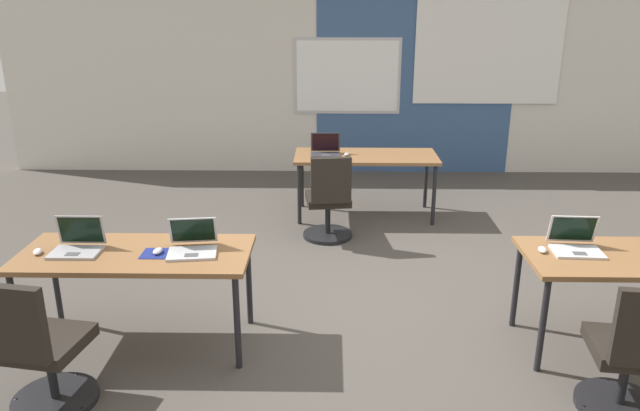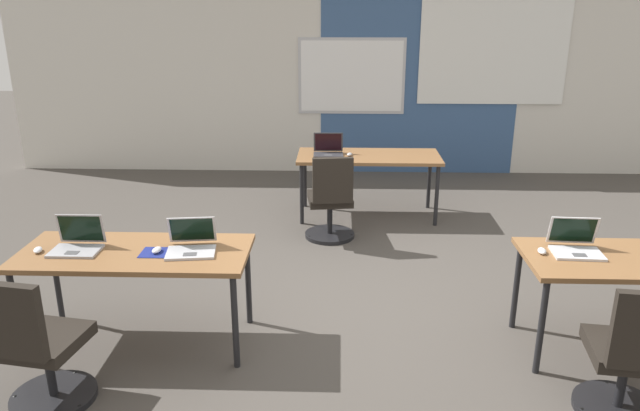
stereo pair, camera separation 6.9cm
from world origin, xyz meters
The scene contains 16 objects.
ground_plane centered at (0.00, 0.00, 0.00)m, with size 24.00×24.00×0.00m.
back_wall_assembly centered at (0.04, 4.20, 1.41)m, with size 10.00×0.27×2.80m.
desk_near_left centered at (-1.75, -0.60, 0.66)m, with size 1.60×0.70×0.72m.
desk_far_center centered at (0.00, 2.20, 0.66)m, with size 1.60×0.70×0.72m.
laptop_near_left_inner centered at (-1.35, -0.59, 0.77)m, with size 0.37×0.35×0.23m.
mousepad_near_left_inner centered at (-1.58, -0.63, 0.72)m, with size 0.22×0.19×0.00m.
mouse_near_left_inner centered at (-1.58, -0.63, 0.74)m, with size 0.07×0.11×0.03m.
laptop_near_right_inner centered at (1.31, -0.51, 0.77)m, with size 0.35×0.31×0.23m.
mouse_near_right_inner centered at (1.08, -0.55, 0.74)m, with size 0.07×0.11×0.03m.
chair_near_right_inner centered at (1.38, -1.36, 0.38)m, with size 0.52×0.56×0.92m.
laptop_near_left_end centered at (-2.15, -0.60, 0.77)m, with size 0.33×0.27×0.24m.
mouse_near_left_end centered at (-2.41, -0.65, 0.74)m, with size 0.08×0.11×0.03m.
chair_near_left_end centered at (-2.11, -1.37, 0.38)m, with size 0.52×0.57×0.92m.
laptop_far_left centered at (-0.46, 2.20, 0.77)m, with size 0.34×0.27×0.24m.
mouse_far_left centered at (-0.22, 2.16, 0.74)m, with size 0.08×0.11×0.03m.
chair_far_left centered at (-0.41, 1.45, 0.38)m, with size 0.52×0.56×0.92m.
Camera 1 is at (-0.39, -4.45, 2.38)m, focal length 34.06 mm.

